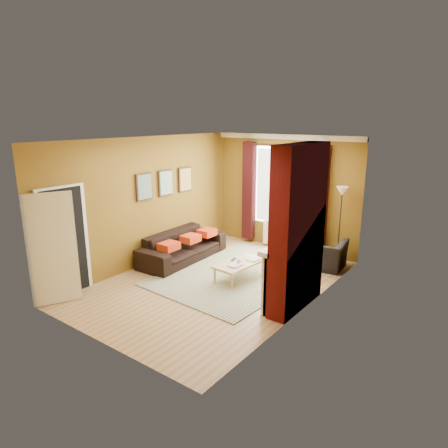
{
  "coord_description": "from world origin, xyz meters",
  "views": [
    {
      "loc": [
        4.53,
        -5.85,
        3.2
      ],
      "look_at": [
        0.0,
        0.25,
        1.15
      ],
      "focal_mm": 32.0,
      "sensor_mm": 36.0,
      "label": 1
    }
  ],
  "objects_px": {
    "sofa": "(183,246)",
    "armchair": "(322,254)",
    "floor_lamp": "(341,204)",
    "coffee_table": "(239,264)",
    "wicker_stool": "(284,248)"
  },
  "relations": [
    {
      "from": "wicker_stool",
      "to": "floor_lamp",
      "type": "xyz_separation_m",
      "value": [
        1.18,
        0.29,
        1.15
      ]
    },
    {
      "from": "sofa",
      "to": "floor_lamp",
      "type": "relative_size",
      "value": 1.29
    },
    {
      "from": "coffee_table",
      "to": "floor_lamp",
      "type": "height_order",
      "value": "floor_lamp"
    },
    {
      "from": "sofa",
      "to": "armchair",
      "type": "height_order",
      "value": "sofa"
    },
    {
      "from": "armchair",
      "to": "coffee_table",
      "type": "distance_m",
      "value": 1.94
    },
    {
      "from": "coffee_table",
      "to": "wicker_stool",
      "type": "height_order",
      "value": "wicker_stool"
    },
    {
      "from": "sofa",
      "to": "armchair",
      "type": "distance_m",
      "value": 3.12
    },
    {
      "from": "coffee_table",
      "to": "floor_lamp",
      "type": "distance_m",
      "value": 2.6
    },
    {
      "from": "coffee_table",
      "to": "floor_lamp",
      "type": "bearing_deg",
      "value": 62.68
    },
    {
      "from": "armchair",
      "to": "wicker_stool",
      "type": "xyz_separation_m",
      "value": [
        -0.97,
        0.09,
        -0.08
      ]
    },
    {
      "from": "armchair",
      "to": "floor_lamp",
      "type": "relative_size",
      "value": 0.54
    },
    {
      "from": "coffee_table",
      "to": "wicker_stool",
      "type": "distance_m",
      "value": 1.72
    },
    {
      "from": "floor_lamp",
      "to": "coffee_table",
      "type": "bearing_deg",
      "value": -122.18
    },
    {
      "from": "sofa",
      "to": "coffee_table",
      "type": "bearing_deg",
      "value": -98.55
    },
    {
      "from": "wicker_stool",
      "to": "floor_lamp",
      "type": "relative_size",
      "value": 0.26
    }
  ]
}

